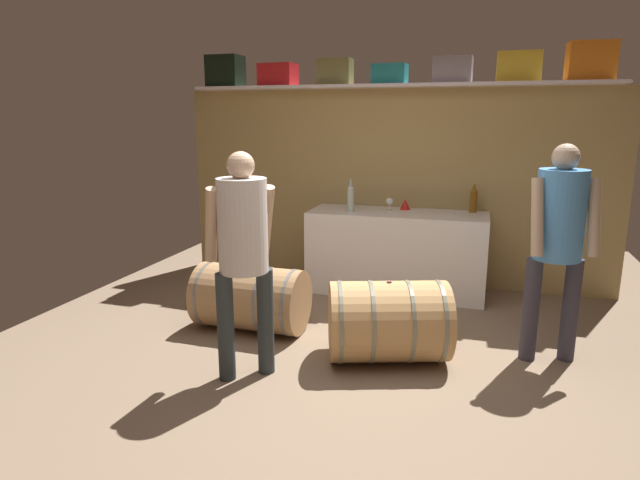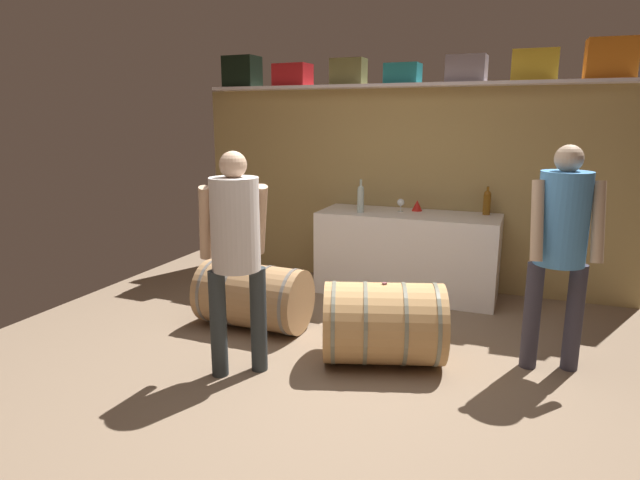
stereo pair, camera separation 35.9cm
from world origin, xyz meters
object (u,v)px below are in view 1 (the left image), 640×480
Objects in this scene: visitor_tasting at (559,231)px; toolcase_yellow at (519,67)px; toolcase_orange at (591,61)px; work_cabinet at (396,252)px; wine_barrel_far at (251,298)px; wine_barrel_near at (388,321)px; toolcase_teal at (390,74)px; toolcase_black at (226,71)px; wine_bottle_clear at (350,198)px; winemaker_pouring at (243,242)px; wine_bottle_amber at (474,200)px; toolcase_olive at (335,72)px; wine_glass at (390,202)px; red_funnel at (405,204)px; toolcase_grey at (453,70)px; toolcase_red at (278,75)px.

toolcase_yellow is at bearing -94.33° from visitor_tasting.
toolcase_orange is 2.55m from work_cabinet.
wine_barrel_far is at bearing -142.00° from toolcase_yellow.
visitor_tasting is (1.17, 0.35, 0.69)m from wine_barrel_near.
toolcase_black is at bearing -178.00° from toolcase_teal.
winemaker_pouring is (-0.25, -2.08, -0.02)m from wine_bottle_clear.
wine_barrel_near is at bearing -10.53° from wine_barrel_far.
wine_barrel_near is at bearing -106.19° from wine_bottle_amber.
toolcase_olive reaches higher than wine_bottle_amber.
wine_glass is (-0.84, -0.14, -0.04)m from wine_bottle_amber.
red_funnel is 0.12× the size of wine_barrel_far.
wine_barrel_near is (0.67, -1.55, -0.69)m from wine_bottle_clear.
toolcase_teal is 0.63m from toolcase_grey.
wine_barrel_far is at bearing -116.08° from toolcase_teal.
wine_glass is (1.91, -0.18, -1.36)m from toolcase_black.
wine_glass is 2.35m from winemaker_pouring.
wine_glass is at bearing 36.10° from winemaker_pouring.
toolcase_olive is 2.60m from wine_barrel_far.
wine_bottle_clear is at bearing -12.24° from toolcase_black.
toolcase_black is 2.78m from wine_barrel_far.
wine_glass is (-0.56, -0.18, -1.32)m from toolcase_grey.
toolcase_orange is 1.64m from wine_bottle_amber.
toolcase_black reaches higher than toolcase_olive.
winemaker_pouring is (0.02, -2.45, -1.29)m from toolcase_olive.
toolcase_orange is 2.07m from visitor_tasting.
toolcase_grey is at bearing 49.14° from wine_barrel_far.
toolcase_orange is 3.15m from wine_barrel_near.
wine_bottle_clear is at bearing -128.37° from toolcase_teal.
work_cabinet is 5.35× the size of wine_bottle_clear.
toolcase_yellow is 1.71m from red_funnel.
toolcase_black is 1.30× the size of wine_bottle_amber.
wine_barrel_far is (-0.57, -1.28, -0.71)m from wine_bottle_clear.
work_cabinet is 0.52m from red_funnel.
toolcase_yellow is 0.25× the size of visitor_tasting.
toolcase_grey is at bearing -74.75° from visitor_tasting.
toolcase_teal reaches higher than wine_glass.
wine_barrel_near is at bearing -114.60° from toolcase_yellow.
wine_glass reaches higher than red_funnel.
toolcase_orange is 1.44× the size of wine_bottle_amber.
toolcase_grey is 0.23× the size of winemaker_pouring.
toolcase_red is at bearing 177.44° from red_funnel.
toolcase_black is at bearing -178.05° from toolcase_grey.
winemaker_pouring is (-0.63, -2.27, 0.03)m from wine_glass.
toolcase_red is at bearing 103.35° from wine_barrel_far.
toolcase_grey is at bearing 63.81° from wine_barrel_near.
toolcase_black is 3.31× the size of red_funnel.
wine_bottle_amber is 2.82m from winemaker_pouring.
toolcase_red is 1.36× the size of wine_bottle_amber.
visitor_tasting reaches higher than red_funnel.
toolcase_grey reaches higher than wine_barrel_near.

